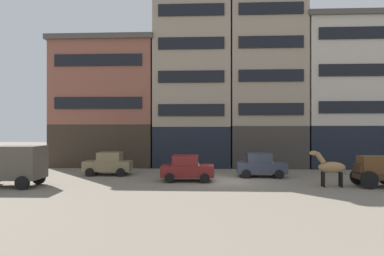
{
  "coord_description": "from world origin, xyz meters",
  "views": [
    {
      "loc": [
        -1.33,
        -21.79,
        3.72
      ],
      "look_at": [
        -2.39,
        1.84,
        3.76
      ],
      "focal_mm": 28.58,
      "sensor_mm": 36.0,
      "label": 1
    }
  ],
  "objects_px": {
    "delivery_truck_near": "(10,165)",
    "sedan_parked_curb": "(261,165)",
    "draft_horse": "(330,167)",
    "sedan_light": "(109,164)",
    "cargo_wagon": "(378,169)",
    "sedan_dark": "(187,168)"
  },
  "relations": [
    {
      "from": "delivery_truck_near",
      "to": "sedan_parked_curb",
      "type": "height_order",
      "value": "delivery_truck_near"
    },
    {
      "from": "draft_horse",
      "to": "sedan_light",
      "type": "xyz_separation_m",
      "value": [
        -15.71,
        4.26,
        -0.36
      ]
    },
    {
      "from": "delivery_truck_near",
      "to": "sedan_light",
      "type": "relative_size",
      "value": 1.17
    },
    {
      "from": "draft_horse",
      "to": "delivery_truck_near",
      "type": "bearing_deg",
      "value": -177.45
    },
    {
      "from": "delivery_truck_near",
      "to": "sedan_light",
      "type": "height_order",
      "value": "delivery_truck_near"
    },
    {
      "from": "cargo_wagon",
      "to": "sedan_parked_curb",
      "type": "bearing_deg",
      "value": 149.99
    },
    {
      "from": "sedan_dark",
      "to": "sedan_parked_curb",
      "type": "distance_m",
      "value": 5.94
    },
    {
      "from": "draft_horse",
      "to": "sedan_parked_curb",
      "type": "relative_size",
      "value": 0.62
    },
    {
      "from": "sedan_dark",
      "to": "sedan_parked_curb",
      "type": "bearing_deg",
      "value": 20.74
    },
    {
      "from": "draft_horse",
      "to": "sedan_dark",
      "type": "height_order",
      "value": "draft_horse"
    },
    {
      "from": "delivery_truck_near",
      "to": "sedan_parked_curb",
      "type": "relative_size",
      "value": 1.16
    },
    {
      "from": "sedan_light",
      "to": "cargo_wagon",
      "type": "bearing_deg",
      "value": -12.86
    },
    {
      "from": "cargo_wagon",
      "to": "delivery_truck_near",
      "type": "relative_size",
      "value": 0.67
    },
    {
      "from": "delivery_truck_near",
      "to": "draft_horse",
      "type": "bearing_deg",
      "value": 2.55
    },
    {
      "from": "cargo_wagon",
      "to": "sedan_parked_curb",
      "type": "xyz_separation_m",
      "value": [
        -6.65,
        3.84,
        -0.23
      ]
    },
    {
      "from": "delivery_truck_near",
      "to": "sedan_parked_curb",
      "type": "distance_m",
      "value": 17.37
    },
    {
      "from": "draft_horse",
      "to": "sedan_dark",
      "type": "relative_size",
      "value": 0.63
    },
    {
      "from": "cargo_wagon",
      "to": "sedan_parked_curb",
      "type": "relative_size",
      "value": 0.77
    },
    {
      "from": "cargo_wagon",
      "to": "draft_horse",
      "type": "height_order",
      "value": "draft_horse"
    },
    {
      "from": "cargo_wagon",
      "to": "draft_horse",
      "type": "bearing_deg",
      "value": 179.98
    },
    {
      "from": "sedan_dark",
      "to": "draft_horse",
      "type": "bearing_deg",
      "value": -10.63
    },
    {
      "from": "draft_horse",
      "to": "sedan_light",
      "type": "relative_size",
      "value": 0.62
    }
  ]
}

